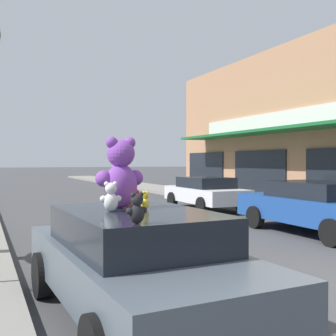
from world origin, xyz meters
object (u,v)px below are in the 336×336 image
plush_art_car (136,260)px  teddy_bear_red (130,191)px  parked_car_far_center (317,206)px  parked_car_far_right (205,192)px  teddy_bear_giant (121,174)px  teddy_bear_black (137,209)px  teddy_bear_white (111,197)px  teddy_bear_teal (115,191)px  teddy_bear_yellow (145,201)px

plush_art_car → teddy_bear_red: size_ratio=11.64×
teddy_bear_red → parked_car_far_center: size_ratio=0.08×
teddy_bear_red → parked_car_far_right: 10.71m
teddy_bear_giant → parked_car_far_right: 11.31m
teddy_bear_red → teddy_bear_black: bearing=88.0°
teddy_bear_white → parked_car_far_center: 7.57m
teddy_bear_teal → teddy_bear_white: (-0.33, -0.89, -0.00)m
teddy_bear_teal → parked_car_far_center: size_ratio=0.08×
teddy_bear_giant → teddy_bear_red: teddy_bear_giant is taller
teddy_bear_white → teddy_bear_teal: bearing=-98.3°
plush_art_car → parked_car_far_right: plush_art_car is taller
teddy_bear_giant → parked_car_far_center: (6.39, 3.31, -1.01)m
teddy_bear_teal → parked_car_far_center: teddy_bear_teal is taller
teddy_bear_yellow → parked_car_far_right: teddy_bear_yellow is taller
teddy_bear_red → teddy_bear_giant: bearing=74.8°
teddy_bear_yellow → teddy_bear_white: size_ratio=0.65×
teddy_bear_black → parked_car_far_center: 8.17m
teddy_bear_teal → teddy_bear_white: size_ratio=1.02×
teddy_bear_black → plush_art_car: bearing=-118.0°
teddy_bear_giant → teddy_bear_white: (-0.22, -0.31, -0.26)m
teddy_bear_black → parked_car_far_center: bearing=-153.7°
teddy_bear_black → teddy_bear_white: bearing=-101.6°
teddy_bear_yellow → teddy_bear_red: bearing=-141.7°
teddy_bear_black → parked_car_far_right: size_ratio=0.07×
teddy_bear_red → teddy_bear_black: 1.96m
parked_car_far_right → teddy_bear_black: bearing=-122.1°
teddy_bear_yellow → teddy_bear_teal: bearing=-129.3°
teddy_bear_giant → teddy_bear_black: 1.42m
parked_car_far_right → teddy_bear_yellow: bearing=-122.8°
teddy_bear_white → parked_car_far_right: teddy_bear_white is taller
teddy_bear_white → parked_car_far_center: teddy_bear_white is taller
plush_art_car → teddy_bear_white: 0.82m
teddy_bear_teal → teddy_bear_white: bearing=100.7°
teddy_bear_red → teddy_bear_yellow: 0.83m
teddy_bear_yellow → parked_car_far_right: size_ratio=0.06×
teddy_bear_yellow → plush_art_car: bearing=-30.0°
teddy_bear_yellow → teddy_bear_black: teddy_bear_black is taller
teddy_bear_black → teddy_bear_white: size_ratio=0.85×
parked_car_far_center → teddy_bear_white: bearing=-151.3°
plush_art_car → teddy_bear_black: 1.31m
teddy_bear_black → parked_car_far_center: size_ratio=0.07×
teddy_bear_teal → teddy_bear_yellow: 0.90m
plush_art_car → teddy_bear_white: (-0.30, 0.04, 0.77)m
teddy_bear_yellow → parked_car_far_right: 11.43m
plush_art_car → parked_car_far_center: size_ratio=0.94×
teddy_bear_red → teddy_bear_white: teddy_bear_red is taller
teddy_bear_giant → teddy_bear_teal: (0.11, 0.58, -0.26)m
teddy_bear_yellow → teddy_bear_white: teddy_bear_white is taller
teddy_bear_white → teddy_bear_yellow: bearing=-168.3°
teddy_bear_black → parked_car_far_center: teddy_bear_black is taller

